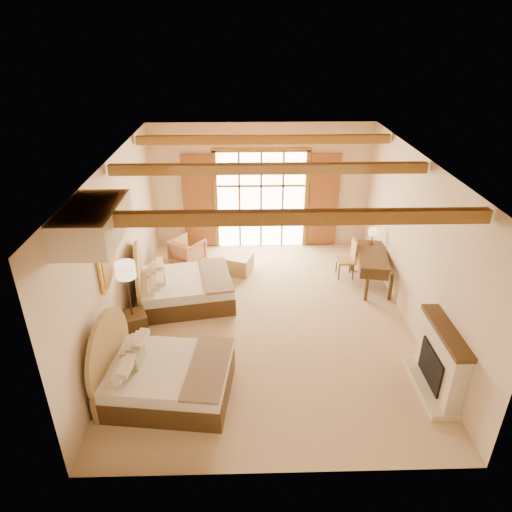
{
  "coord_description": "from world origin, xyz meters",
  "views": [
    {
      "loc": [
        -0.43,
        -7.54,
        5.25
      ],
      "look_at": [
        -0.22,
        0.2,
        1.32
      ],
      "focal_mm": 32.0,
      "sensor_mm": 36.0,
      "label": 1
    }
  ],
  "objects_px": {
    "armchair": "(187,251)",
    "desk": "(371,268)",
    "bed_near": "(159,375)",
    "nightstand": "(134,326)",
    "bed_far": "(178,287)"
  },
  "relations": [
    {
      "from": "bed_far",
      "to": "nightstand",
      "type": "distance_m",
      "value": 1.41
    },
    {
      "from": "armchair",
      "to": "nightstand",
      "type": "bearing_deg",
      "value": 114.99
    },
    {
      "from": "bed_near",
      "to": "armchair",
      "type": "distance_m",
      "value": 4.48
    },
    {
      "from": "armchair",
      "to": "desk",
      "type": "bearing_deg",
      "value": -157.82
    },
    {
      "from": "bed_near",
      "to": "nightstand",
      "type": "height_order",
      "value": "bed_near"
    },
    {
      "from": "desk",
      "to": "bed_near",
      "type": "bearing_deg",
      "value": -131.07
    },
    {
      "from": "bed_far",
      "to": "desk",
      "type": "height_order",
      "value": "bed_far"
    },
    {
      "from": "nightstand",
      "to": "armchair",
      "type": "bearing_deg",
      "value": 56.19
    },
    {
      "from": "bed_far",
      "to": "armchair",
      "type": "distance_m",
      "value": 1.78
    },
    {
      "from": "bed_far",
      "to": "nightstand",
      "type": "relative_size",
      "value": 3.96
    },
    {
      "from": "desk",
      "to": "bed_far",
      "type": "bearing_deg",
      "value": -161.08
    },
    {
      "from": "armchair",
      "to": "desk",
      "type": "relative_size",
      "value": 0.47
    },
    {
      "from": "bed_near",
      "to": "desk",
      "type": "bearing_deg",
      "value": 45.56
    },
    {
      "from": "bed_near",
      "to": "armchair",
      "type": "height_order",
      "value": "bed_near"
    },
    {
      "from": "bed_near",
      "to": "nightstand",
      "type": "xyz_separation_m",
      "value": [
        -0.7,
        1.46,
        -0.11
      ]
    }
  ]
}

